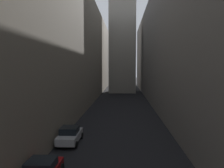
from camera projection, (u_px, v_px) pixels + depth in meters
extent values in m
plane|color=black|center=(121.00, 107.00, 44.33)|extent=(264.00, 264.00, 0.00)
cube|color=#756B5B|center=(62.00, 49.00, 46.18)|extent=(10.53, 108.00, 20.69)
cube|color=slate|center=(191.00, 48.00, 45.06)|extent=(13.66, 108.00, 20.79)
cube|color=gray|center=(122.00, 13.00, 70.32)|extent=(7.32, 7.32, 43.84)
cube|color=black|center=(41.00, 164.00, 15.22)|extent=(1.63, 1.80, 0.52)
cylinder|color=black|center=(35.00, 168.00, 16.66)|extent=(0.22, 0.68, 0.68)
cube|color=#B7B7BC|center=(70.00, 136.00, 23.28)|extent=(1.70, 4.32, 0.65)
cube|color=black|center=(70.00, 130.00, 23.13)|extent=(1.56, 1.84, 0.58)
cylinder|color=black|center=(65.00, 135.00, 24.81)|extent=(0.22, 0.60, 0.60)
cylinder|color=black|center=(82.00, 136.00, 24.73)|extent=(0.22, 0.60, 0.60)
cylinder|color=black|center=(57.00, 145.00, 21.88)|extent=(0.22, 0.60, 0.60)
cylinder|color=black|center=(76.00, 145.00, 21.80)|extent=(0.22, 0.60, 0.60)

